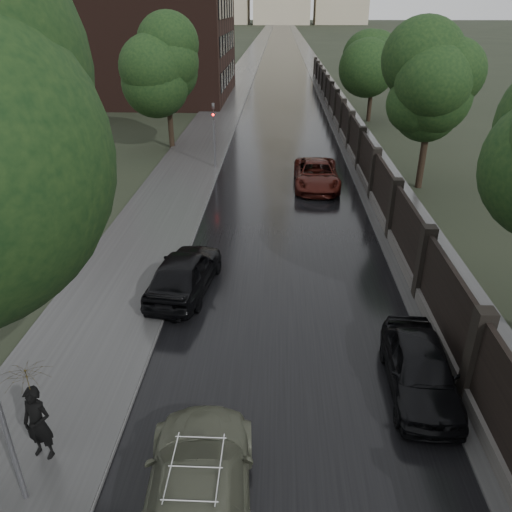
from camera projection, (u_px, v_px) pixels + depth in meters
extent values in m
cube|color=black|center=(282.00, 34.00, 178.28)|extent=(8.00, 420.00, 0.02)
cube|color=#2D2D2D|center=(265.00, 34.00, 178.49)|extent=(4.00, 420.00, 0.16)
cube|color=#2D2D2D|center=(297.00, 34.00, 178.05)|extent=(3.00, 420.00, 0.08)
cube|color=#383533|center=(346.00, 140.00, 36.95)|extent=(0.40, 75.00, 0.50)
cube|color=black|center=(347.00, 123.00, 36.39)|extent=(0.15, 75.00, 2.00)
cube|color=black|center=(315.00, 67.00, 70.38)|extent=(0.45, 0.45, 2.70)
cylinder|color=black|center=(169.00, 106.00, 34.47)|extent=(0.36, 0.36, 5.85)
sphere|color=black|center=(166.00, 70.00, 33.41)|extent=(4.25, 4.25, 4.25)
cylinder|color=black|center=(425.00, 138.00, 26.78)|extent=(0.36, 0.36, 5.53)
sphere|color=black|center=(432.00, 95.00, 25.79)|extent=(4.08, 4.08, 4.08)
cylinder|color=black|center=(371.00, 89.00, 42.85)|extent=(0.36, 0.36, 5.53)
sphere|color=black|center=(374.00, 61.00, 41.85)|extent=(4.08, 4.08, 4.08)
cylinder|color=#59595E|center=(0.00, 411.00, 9.11)|extent=(0.10, 0.10, 5.00)
cylinder|color=#59595E|center=(215.00, 145.00, 30.49)|extent=(0.12, 0.12, 3.00)
imported|color=#59595E|center=(213.00, 112.00, 29.60)|extent=(0.16, 0.20, 1.00)
sphere|color=#FF0C0C|center=(213.00, 115.00, 29.53)|extent=(0.14, 0.14, 0.14)
imported|color=#4E5141|center=(198.00, 497.00, 9.47)|extent=(2.53, 5.42, 1.53)
imported|color=black|center=(185.00, 272.00, 17.46)|extent=(2.42, 4.76, 1.55)
imported|color=black|center=(420.00, 368.00, 12.93)|extent=(1.83, 4.19, 1.41)
imported|color=black|center=(316.00, 174.00, 27.74)|extent=(2.45, 5.24, 1.45)
imported|color=black|center=(38.00, 423.00, 10.73)|extent=(0.75, 0.58, 1.84)
imported|color=black|center=(24.00, 369.00, 10.07)|extent=(1.28, 1.30, 0.98)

